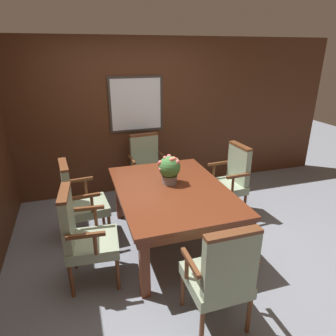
{
  "coord_description": "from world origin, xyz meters",
  "views": [
    {
      "loc": [
        -0.87,
        -2.86,
        2.24
      ],
      "look_at": [
        0.13,
        0.3,
        0.93
      ],
      "focal_mm": 32.0,
      "sensor_mm": 36.0,
      "label": 1
    }
  ],
  "objects_px": {
    "chair_right_far": "(230,178)",
    "chair_left_far": "(79,199)",
    "dining_table": "(172,195)",
    "chair_head_near": "(221,274)",
    "potted_plant": "(170,169)",
    "chair_head_far": "(147,165)",
    "chair_left_near": "(83,234)"
  },
  "relations": [
    {
      "from": "chair_left_far",
      "to": "chair_head_near",
      "type": "bearing_deg",
      "value": -153.26
    },
    {
      "from": "chair_left_near",
      "to": "chair_right_far",
      "type": "distance_m",
      "value": 2.2
    },
    {
      "from": "chair_left_near",
      "to": "chair_head_far",
      "type": "bearing_deg",
      "value": -27.39
    },
    {
      "from": "potted_plant",
      "to": "chair_head_far",
      "type": "bearing_deg",
      "value": 90.61
    },
    {
      "from": "chair_right_far",
      "to": "potted_plant",
      "type": "height_order",
      "value": "potted_plant"
    },
    {
      "from": "chair_left_far",
      "to": "chair_head_far",
      "type": "bearing_deg",
      "value": -55.67
    },
    {
      "from": "chair_head_far",
      "to": "chair_left_far",
      "type": "bearing_deg",
      "value": -145.01
    },
    {
      "from": "chair_head_far",
      "to": "potted_plant",
      "type": "bearing_deg",
      "value": -93.52
    },
    {
      "from": "chair_head_far",
      "to": "chair_right_far",
      "type": "relative_size",
      "value": 1.0
    },
    {
      "from": "dining_table",
      "to": "potted_plant",
      "type": "xyz_separation_m",
      "value": [
        0.02,
        0.15,
        0.28
      ]
    },
    {
      "from": "potted_plant",
      "to": "chair_left_far",
      "type": "bearing_deg",
      "value": 166.45
    },
    {
      "from": "chair_head_near",
      "to": "chair_head_far",
      "type": "bearing_deg",
      "value": -90.39
    },
    {
      "from": "chair_left_near",
      "to": "chair_left_far",
      "type": "relative_size",
      "value": 1.0
    },
    {
      "from": "chair_head_near",
      "to": "chair_left_far",
      "type": "distance_m",
      "value": 2.0
    },
    {
      "from": "chair_head_near",
      "to": "chair_left_far",
      "type": "relative_size",
      "value": 1.0
    },
    {
      "from": "chair_head_near",
      "to": "chair_right_far",
      "type": "relative_size",
      "value": 1.0
    },
    {
      "from": "chair_head_near",
      "to": "chair_right_far",
      "type": "distance_m",
      "value": 2.0
    },
    {
      "from": "chair_left_near",
      "to": "chair_left_far",
      "type": "distance_m",
      "value": 0.79
    },
    {
      "from": "chair_head_far",
      "to": "chair_left_far",
      "type": "xyz_separation_m",
      "value": [
        -1.06,
        -0.86,
        0.0
      ]
    },
    {
      "from": "chair_left_far",
      "to": "potted_plant",
      "type": "relative_size",
      "value": 2.88
    },
    {
      "from": "chair_left_near",
      "to": "chair_head_near",
      "type": "height_order",
      "value": "same"
    },
    {
      "from": "chair_left_near",
      "to": "chair_right_far",
      "type": "bearing_deg",
      "value": -63.6
    },
    {
      "from": "chair_left_near",
      "to": "chair_head_far",
      "type": "height_order",
      "value": "same"
    },
    {
      "from": "dining_table",
      "to": "chair_right_far",
      "type": "bearing_deg",
      "value": 22.65
    },
    {
      "from": "chair_head_far",
      "to": "potted_plant",
      "type": "distance_m",
      "value": 1.18
    },
    {
      "from": "dining_table",
      "to": "chair_left_far",
      "type": "height_order",
      "value": "chair_left_far"
    },
    {
      "from": "chair_right_far",
      "to": "dining_table",
      "type": "bearing_deg",
      "value": -71.32
    },
    {
      "from": "chair_head_near",
      "to": "dining_table",
      "type": "bearing_deg",
      "value": -90.45
    },
    {
      "from": "chair_left_near",
      "to": "potted_plant",
      "type": "bearing_deg",
      "value": -58.52
    },
    {
      "from": "chair_left_near",
      "to": "chair_head_near",
      "type": "xyz_separation_m",
      "value": [
        1.04,
        -0.92,
        0.0
      ]
    },
    {
      "from": "dining_table",
      "to": "potted_plant",
      "type": "distance_m",
      "value": 0.32
    },
    {
      "from": "chair_right_far",
      "to": "chair_left_far",
      "type": "distance_m",
      "value": 2.06
    }
  ]
}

